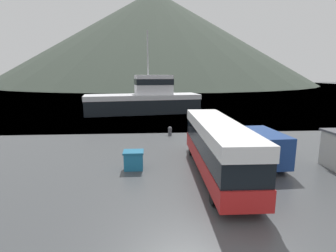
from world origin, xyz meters
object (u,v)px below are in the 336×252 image
tour_bus (217,145)px  delivery_van (260,145)px  fishing_boat (145,99)px  storage_bin (134,160)px

tour_bus → delivery_van: bearing=29.3°
fishing_boat → storage_bin: fishing_boat is taller
fishing_boat → delivery_van: bearing=-170.7°
storage_bin → delivery_van: bearing=4.3°
storage_bin → fishing_boat: bearing=89.3°
fishing_boat → tour_bus: bearing=-179.1°
tour_bus → fishing_boat: 27.96m
delivery_van → fishing_boat: fishing_boat is taller
fishing_boat → storage_bin: 26.28m
tour_bus → storage_bin: bearing=167.6°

